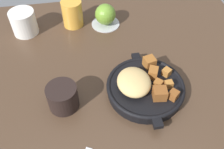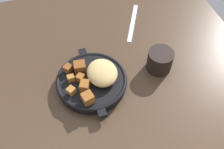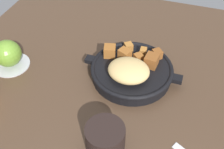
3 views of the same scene
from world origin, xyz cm
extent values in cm
cube|color=#473323|center=(0.00, 0.00, -1.20)|extent=(100.97, 97.45, 2.40)
cylinder|color=black|center=(-0.11, -6.27, 1.59)|extent=(20.82, 20.82, 3.19)
torus|color=black|center=(-0.11, -6.27, 2.93)|extent=(21.60, 21.60, 1.20)
cube|color=black|center=(11.51, -6.27, 2.71)|extent=(2.64, 2.40, 1.20)
cube|color=black|center=(-11.73, -6.27, 2.71)|extent=(2.64, 2.40, 1.20)
ellipsoid|color=tan|center=(-0.27, -2.86, 5.26)|extent=(10.37, 9.05, 4.15)
cube|color=#935623|center=(2.77, -8.92, 4.70)|extent=(3.77, 3.50, 3.02)
cube|color=brown|center=(-5.26, -12.20, 4.37)|extent=(3.23, 3.24, 2.36)
cube|color=#A86B2D|center=(2.86, -12.94, 4.23)|extent=(2.91, 2.91, 2.09)
cube|color=#A86B2D|center=(-1.51, -12.12, 4.23)|extent=(1.86, 2.20, 2.08)
cube|color=brown|center=(-4.48, -8.69, 4.78)|extent=(3.54, 3.81, 3.17)
cube|color=#935623|center=(6.98, -9.02, 4.70)|extent=(3.68, 3.67, 3.03)
cube|color=#935623|center=(-0.89, -9.38, 4.24)|extent=(2.95, 2.95, 2.09)
cube|color=silver|center=(-23.31, 15.53, 0.18)|extent=(19.08, 10.80, 0.36)
cylinder|color=black|center=(-0.58, 16.22, 3.54)|extent=(8.06, 8.06, 7.08)
camera|label=1|loc=(-41.55, 9.95, 56.71)|focal=40.53mm
camera|label=2|loc=(45.27, -13.72, 66.36)|focal=41.52mm
camera|label=3|loc=(-11.18, 43.89, 51.21)|focal=43.47mm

